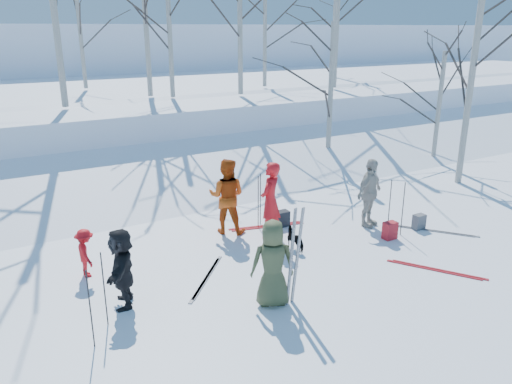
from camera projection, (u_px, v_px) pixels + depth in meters
ground at (292, 271)px, 10.31m from camera, size 120.00×120.00×0.00m
snow_ramp at (170, 180)px, 16.01m from camera, size 70.00×9.49×4.12m
snow_plateau at (94, 111)px, 23.96m from camera, size 70.00×18.00×2.20m
far_hill at (33, 64)px, 40.88m from camera, size 90.00×30.00×6.00m
skier_olive_center at (273, 264)px, 8.85m from camera, size 0.93×0.79×1.62m
skier_red_north at (270, 201)px, 11.70m from camera, size 0.81×0.76×1.86m
skier_redor_behind at (227, 196)px, 12.02m from camera, size 1.14×1.12×1.86m
skier_red_seated at (86, 253)px, 9.98m from camera, size 0.39×0.66×1.01m
skier_cream_east at (369, 193)px, 12.43m from camera, size 1.11×0.73×1.75m
skier_grey_west at (122, 268)px, 8.85m from camera, size 0.85×1.44×1.48m
dog at (296, 239)px, 11.25m from camera, size 0.37×0.64×0.51m
upright_ski_left at (291, 258)px, 8.75m from camera, size 0.12×0.17×1.90m
upright_ski_right at (297, 256)px, 8.80m from camera, size 0.13×0.23×1.89m
ski_pair_a at (267, 226)px, 12.63m from camera, size 1.07×1.99×0.02m
ski_pair_b at (436, 270)px, 10.35m from camera, size 1.92×2.08×0.02m
ski_pair_c at (436, 231)px, 12.32m from camera, size 2.05×2.09×0.02m
ski_pair_d at (207, 278)px, 10.02m from camera, size 2.09×2.10×0.02m
ski_pole_a at (260, 199)px, 12.60m from camera, size 0.02×0.02×1.34m
ski_pole_b at (390, 206)px, 12.11m from camera, size 0.02×0.02×1.34m
ski_pole_c at (403, 209)px, 11.91m from camera, size 0.02×0.02×1.34m
ski_pole_d at (258, 202)px, 12.40m from camera, size 0.02×0.02×1.34m
ski_pole_e at (90, 309)px, 7.67m from camera, size 0.02×0.02×1.34m
ski_pole_f at (104, 289)px, 8.26m from camera, size 0.02×0.02×1.34m
backpack_red at (390, 231)px, 11.84m from camera, size 0.32×0.22×0.42m
backpack_grey at (419, 222)px, 12.42m from camera, size 0.30×0.20×0.38m
backpack_dark at (282, 219)px, 12.61m from camera, size 0.34×0.24×0.40m
birch_plateau_a at (80, 32)px, 21.71m from camera, size 4.00×4.00×4.86m
birch_plateau_b at (265, 32)px, 22.49m from camera, size 3.97×3.97×4.81m
birch_plateau_e at (170, 30)px, 18.82m from camera, size 4.10×4.10×5.00m
birch_plateau_f at (335, 13)px, 27.71m from camera, size 5.31×5.31×6.73m
birch_plateau_i at (146, 18)px, 18.99m from camera, size 4.72×4.72×5.88m
birch_plateau_k at (240, 12)px, 19.55m from camera, size 5.03×5.03×6.32m
birch_edge_b at (470, 87)px, 15.28m from camera, size 4.91×4.91×6.15m
birch_edge_c at (439, 108)px, 18.21m from camera, size 3.41×3.41×4.02m
birch_edge_e at (330, 96)px, 17.50m from camera, size 4.10×4.10×5.00m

